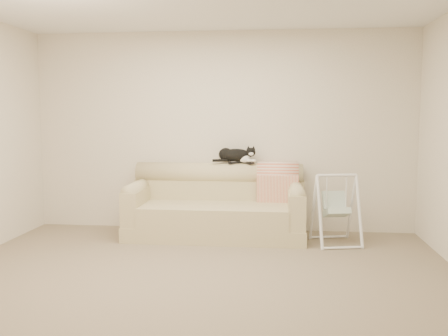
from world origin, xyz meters
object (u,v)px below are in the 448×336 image
object	(u,v)px
sofa	(217,208)
remote_b	(248,163)
tuxedo_cat	(236,155)
baby_swing	(336,209)
remote_a	(235,162)

from	to	relation	value
sofa	remote_b	xyz separation A→B (m)	(0.38, 0.22, 0.56)
tuxedo_cat	baby_swing	world-z (taller)	tuxedo_cat
sofa	tuxedo_cat	world-z (taller)	tuxedo_cat
sofa	baby_swing	world-z (taller)	sofa
tuxedo_cat	baby_swing	bearing A→B (deg)	-21.91
baby_swing	remote_a	bearing A→B (deg)	158.96
baby_swing	sofa	bearing A→B (deg)	170.41
remote_a	remote_b	size ratio (longest dim) A/B	1.09
remote_a	baby_swing	size ratio (longest dim) A/B	0.21
sofa	baby_swing	size ratio (longest dim) A/B	2.62
remote_b	sofa	bearing A→B (deg)	-150.05
remote_a	baby_swing	xyz separation A→B (m)	(1.24, -0.48, -0.49)
remote_a	baby_swing	world-z (taller)	remote_a
remote_b	baby_swing	distance (m)	1.26
sofa	baby_swing	xyz separation A→B (m)	(1.45, -0.24, 0.07)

